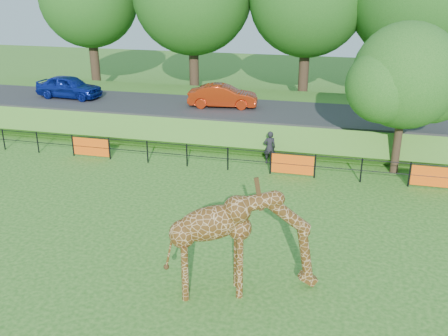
% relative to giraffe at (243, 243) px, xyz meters
% --- Properties ---
extents(ground, '(90.00, 90.00, 0.00)m').
position_rel_giraffe_xyz_m(ground, '(-2.69, 1.20, -1.55)').
color(ground, '#225F17').
rests_on(ground, ground).
extents(giraffe, '(4.36, 2.26, 3.11)m').
position_rel_giraffe_xyz_m(giraffe, '(0.00, 0.00, 0.00)').
color(giraffe, '#502F10').
rests_on(giraffe, ground).
extents(perimeter_fence, '(28.07, 0.10, 1.10)m').
position_rel_giraffe_xyz_m(perimeter_fence, '(-2.69, 9.20, -1.00)').
color(perimeter_fence, black).
rests_on(perimeter_fence, ground).
extents(embankment, '(40.00, 9.00, 1.30)m').
position_rel_giraffe_xyz_m(embankment, '(-2.69, 16.70, -0.90)').
color(embankment, '#225F17').
rests_on(embankment, ground).
extents(road, '(40.00, 5.00, 0.12)m').
position_rel_giraffe_xyz_m(road, '(-2.69, 15.20, -0.19)').
color(road, '#2B2B2D').
rests_on(road, embankment).
extents(car_blue, '(4.18, 1.92, 1.39)m').
position_rel_giraffe_xyz_m(car_blue, '(-14.27, 15.25, 0.56)').
color(car_blue, '#13279E').
rests_on(car_blue, road).
extents(car_red, '(4.07, 1.86, 1.29)m').
position_rel_giraffe_xyz_m(car_red, '(-4.49, 15.31, 0.51)').
color(car_red, '#AF290C').
rests_on(car_red, road).
extents(visitor, '(0.68, 0.55, 1.61)m').
position_rel_giraffe_xyz_m(visitor, '(-0.98, 10.58, -0.75)').
color(visitor, black).
rests_on(visitor, ground).
extents(tree_east, '(5.40, 4.71, 6.76)m').
position_rel_giraffe_xyz_m(tree_east, '(4.90, 10.83, 2.73)').
color(tree_east, '#2F2315').
rests_on(tree_east, ground).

